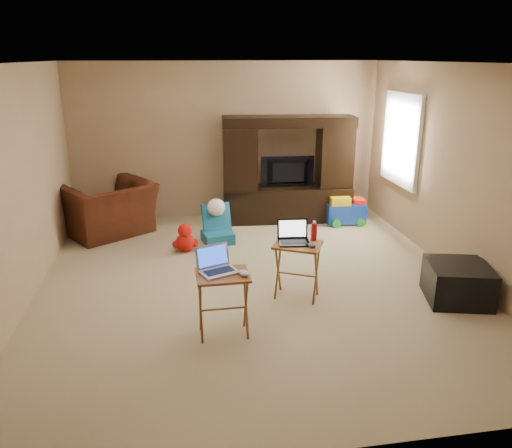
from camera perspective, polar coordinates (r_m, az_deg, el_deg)
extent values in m
plane|color=#C4B087|center=(6.01, -0.31, -6.64)|extent=(5.50, 5.50, 0.00)
plane|color=silver|center=(5.43, -0.36, 17.94)|extent=(5.50, 5.50, 0.00)
plane|color=tan|center=(8.27, -3.37, 9.46)|extent=(5.00, 0.00, 5.00)
plane|color=tan|center=(3.05, 7.86, -7.15)|extent=(5.00, 0.00, 5.00)
plane|color=tan|center=(5.77, -25.73, 3.57)|extent=(0.00, 5.50, 5.50)
plane|color=tan|center=(6.46, 22.23, 5.50)|extent=(0.00, 5.50, 5.50)
plane|color=white|center=(7.77, 16.39, 9.27)|extent=(0.00, 1.20, 1.20)
cube|color=white|center=(7.76, 16.25, 9.27)|extent=(0.06, 1.14, 1.34)
cube|color=black|center=(8.02, 3.65, 6.21)|extent=(2.09, 0.66, 1.69)
imported|color=black|center=(7.99, 3.71, 5.90)|extent=(0.86, 0.16, 0.49)
imported|color=#49190F|center=(7.80, -16.47, 1.66)|extent=(1.58, 1.54, 0.78)
cube|color=black|center=(5.94, 22.05, -6.21)|extent=(0.79, 0.79, 0.42)
cube|color=brown|center=(4.82, -3.76, -9.20)|extent=(0.50, 0.40, 0.64)
cube|color=#985924|center=(5.54, 4.71, -5.36)|extent=(0.62, 0.58, 0.64)
cube|color=#A7A7AB|center=(4.65, -4.28, -4.25)|extent=(0.41, 0.38, 0.24)
cube|color=black|center=(5.38, 4.37, -1.03)|extent=(0.36, 0.31, 0.24)
ellipsoid|color=silver|center=(4.62, -1.41, -5.63)|extent=(0.13, 0.15, 0.05)
ellipsoid|color=#434348|center=(5.33, 6.47, -2.37)|extent=(0.12, 0.15, 0.05)
cylinder|color=#B40B1B|center=(5.50, 6.65, -0.89)|extent=(0.06, 0.06, 0.20)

